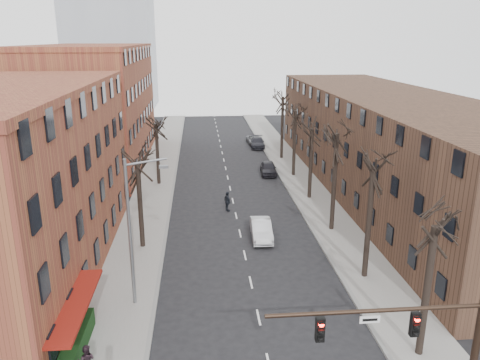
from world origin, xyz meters
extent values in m
cube|color=gray|center=(-8.00, 35.00, 0.07)|extent=(4.00, 90.00, 0.15)
cube|color=gray|center=(8.00, 35.00, 0.07)|extent=(4.00, 90.00, 0.15)
cube|color=brown|center=(-16.00, 15.00, 6.00)|extent=(12.00, 26.00, 12.00)
cube|color=brown|center=(-16.00, 44.00, 7.00)|extent=(12.00, 28.00, 14.00)
cube|color=#4B3123|center=(16.00, 30.00, 5.00)|extent=(12.00, 50.00, 10.00)
cube|color=maroon|center=(-9.40, 6.00, 0.00)|extent=(1.20, 7.00, 0.15)
cube|color=#153813|center=(-9.50, 5.00, 0.65)|extent=(0.80, 6.00, 1.00)
cylinder|color=black|center=(3.00, -1.00, 6.00)|extent=(8.00, 0.16, 0.16)
cube|color=black|center=(4.50, -1.00, 5.35)|extent=(0.32, 0.22, 0.95)
cube|color=black|center=(1.00, -1.00, 5.35)|extent=(0.32, 0.22, 0.95)
cube|color=silver|center=(2.80, -1.00, 5.65)|extent=(0.75, 0.04, 0.28)
cylinder|color=slate|center=(-7.20, 10.00, 4.50)|extent=(0.20, 0.20, 9.00)
cylinder|color=slate|center=(-6.10, 10.00, 8.80)|extent=(2.39, 0.12, 0.46)
cube|color=slate|center=(-5.10, 10.00, 8.50)|extent=(0.50, 0.22, 0.14)
imported|color=silver|center=(1.61, 18.97, 0.73)|extent=(1.71, 4.48, 1.46)
imported|color=black|center=(4.82, 36.96, 0.75)|extent=(2.06, 4.49, 1.49)
imported|color=black|center=(5.30, 51.01, 0.70)|extent=(2.35, 4.97, 1.40)
imported|color=#5A5C61|center=(5.14, 53.16, 0.61)|extent=(2.35, 4.55, 1.23)
imported|color=black|center=(-0.70, 25.20, 0.94)|extent=(0.86, 1.19, 1.87)
camera|label=1|loc=(-3.11, -15.05, 15.30)|focal=35.00mm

